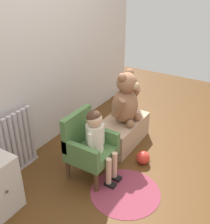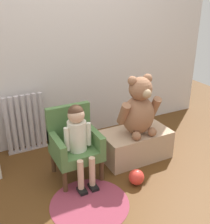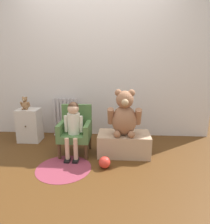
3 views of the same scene
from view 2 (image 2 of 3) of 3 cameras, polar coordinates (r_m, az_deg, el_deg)
The scene contains 9 objects.
ground_plane at distance 2.61m, azimuth 2.53°, elevation -15.67°, with size 6.00×6.00×0.00m, color #543215.
back_wall at distance 3.14m, azimuth -8.18°, elevation 15.12°, with size 3.80×0.05×2.40m, color silver.
radiator at distance 3.14m, azimuth -15.88°, elevation -2.34°, with size 0.43×0.05×0.65m.
child_armchair at distance 2.65m, azimuth -6.29°, elevation -6.19°, with size 0.42×0.40×0.67m.
child_figure at distance 2.49m, azimuth -5.52°, elevation -4.32°, with size 0.25×0.35×0.75m.
low_bench at distance 3.00m, azimuth 6.17°, elevation -6.53°, with size 0.71×0.40×0.30m, color tan.
large_teddy_bear at distance 2.78m, azimuth 6.94°, elevation 0.63°, with size 0.45×0.31×0.61m.
floor_rug at distance 2.48m, azimuth -3.14°, elevation -18.11°, with size 0.67×0.67×0.01m, color #8C3346.
toy_ball at distance 2.66m, azimuth 6.40°, elevation -13.01°, with size 0.15×0.15×0.15m, color red.
Camera 2 is at (-1.02, -1.75, 1.65)m, focal length 45.00 mm.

